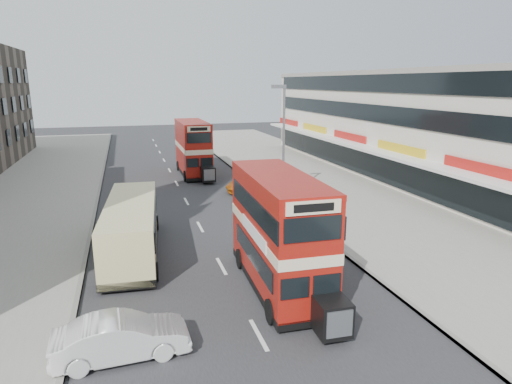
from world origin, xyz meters
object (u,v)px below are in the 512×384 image
object	(u,v)px
bus_main	(279,232)
bus_second	(193,148)
car_right_a	(286,207)
pedestrian_near	(329,200)
coach	(132,226)
car_right_b	(256,184)
cyclist	(240,194)
car_left_front	(121,338)
street_lamp	(283,135)

from	to	relation	value
bus_main	bus_second	bearing A→B (deg)	-88.51
car_right_a	pedestrian_near	bearing A→B (deg)	79.25
bus_main	coach	world-z (taller)	bus_main
car_right_b	cyclist	size ratio (longest dim) A/B	2.32
bus_second	cyclist	xyz separation A→B (m)	(1.57, -10.95, -1.82)
car_right_b	pedestrian_near	bearing A→B (deg)	21.98
coach	car_right_b	bearing A→B (deg)	52.10
car_left_front	bus_main	bearing A→B (deg)	-65.24
bus_second	car_left_front	world-z (taller)	bus_second
car_left_front	cyclist	xyz separation A→B (m)	(7.94, 16.37, -0.01)
bus_second	coach	bearing A→B (deg)	72.47
car_right_b	pedestrian_near	xyz separation A→B (m)	(2.79, -7.05, 0.36)
cyclist	coach	bearing A→B (deg)	-136.17
car_right_a	cyclist	xyz separation A→B (m)	(-2.06, 3.85, 0.02)
cyclist	bus_second	bearing A→B (deg)	96.50
car_left_front	cyclist	world-z (taller)	cyclist
street_lamp	cyclist	xyz separation A→B (m)	(-2.98, 0.37, -4.12)
street_lamp	bus_second	distance (m)	12.42
street_lamp	bus_second	xyz separation A→B (m)	(-4.55, 11.32, -2.30)
street_lamp	coach	size ratio (longest dim) A/B	0.87
bus_second	car_right_a	size ratio (longest dim) A/B	1.93
coach	car_left_front	world-z (taller)	coach
pedestrian_near	bus_second	bearing A→B (deg)	-70.32
bus_second	coach	world-z (taller)	bus_second
bus_second	cyclist	bearing A→B (deg)	98.16
bus_main	pedestrian_near	xyz separation A→B (m)	(6.49, 8.94, -1.42)
street_lamp	bus_second	size ratio (longest dim) A/B	0.95
bus_second	cyclist	size ratio (longest dim) A/B	4.26
bus_second	car_left_front	bearing A→B (deg)	76.89
coach	car_left_front	bearing A→B (deg)	-89.08
bus_second	car_left_front	distance (m)	28.11
car_right_a	car_right_b	distance (m)	6.67
street_lamp	pedestrian_near	size ratio (longest dim) A/B	4.76
street_lamp	bus_main	bearing A→B (deg)	-110.15
pedestrian_near	bus_main	bearing A→B (deg)	51.00
cyclist	car_left_front	bearing A→B (deg)	-117.51
bus_main	pedestrian_near	distance (m)	11.13
coach	pedestrian_near	distance (m)	12.63
cyclist	car_right_b	bearing A→B (deg)	53.10
coach	cyclist	size ratio (longest dim) A/B	4.65
street_lamp	car_right_a	world-z (taller)	street_lamp
car_right_b	cyclist	xyz separation A→B (m)	(-1.99, -2.82, 0.01)
car_right_a	cyclist	distance (m)	4.37
street_lamp	car_right_b	size ratio (longest dim) A/B	1.74
bus_main	car_right_b	world-z (taller)	bus_main
bus_main	car_left_front	size ratio (longest dim) A/B	2.05
car_right_b	street_lamp	bearing A→B (deg)	17.64
coach	car_right_a	size ratio (longest dim) A/B	2.11
bus_second	street_lamp	bearing A→B (deg)	111.91
car_right_a	bus_second	bearing A→B (deg)	-169.18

